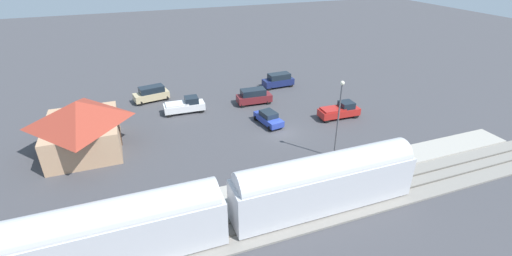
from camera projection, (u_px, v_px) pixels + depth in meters
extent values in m
plane|color=#424247|center=(282.00, 132.00, 43.07)|extent=(200.00, 200.00, 0.00)
cube|color=gray|center=(347.00, 200.00, 31.38)|extent=(4.80, 70.00, 0.18)
cube|color=#59544C|center=(352.00, 204.00, 30.72)|extent=(0.10, 70.00, 0.12)
cube|color=#59544C|center=(343.00, 194.00, 31.91)|extent=(0.10, 70.00, 0.12)
cube|color=#A8A399|center=(324.00, 175.00, 34.68)|extent=(3.20, 46.00, 0.30)
cube|color=silver|center=(324.00, 187.00, 29.65)|extent=(2.90, 16.06, 3.70)
cube|color=red|center=(315.00, 181.00, 31.00)|extent=(0.04, 14.78, 0.36)
cylinder|color=silver|center=(326.00, 170.00, 28.85)|extent=(2.75, 15.42, 2.76)
cube|color=silver|center=(110.00, 240.00, 24.34)|extent=(2.90, 16.06, 3.70)
cube|color=red|center=(111.00, 229.00, 25.70)|extent=(0.04, 14.78, 0.36)
cylinder|color=silver|center=(105.00, 220.00, 23.54)|extent=(2.75, 15.42, 2.76)
cube|color=tan|center=(84.00, 135.00, 38.69)|extent=(9.17, 7.29, 3.47)
pyramid|color=#9E3828|center=(78.00, 111.00, 37.37)|extent=(9.97, 8.09, 2.32)
cube|color=#4C3323|center=(121.00, 135.00, 40.16)|extent=(1.10, 0.08, 2.10)
cylinder|color=brown|center=(256.00, 189.00, 31.75)|extent=(0.22, 0.22, 0.85)
cylinder|color=green|center=(256.00, 182.00, 31.42)|extent=(0.36, 0.36, 0.62)
sphere|color=tan|center=(256.00, 178.00, 31.22)|extent=(0.24, 0.24, 0.24)
cube|color=white|center=(184.00, 107.00, 47.78)|extent=(2.10, 5.45, 0.92)
cube|color=#19232D|center=(191.00, 100.00, 47.68)|extent=(1.77, 1.77, 0.84)
cylinder|color=black|center=(199.00, 105.00, 49.35)|extent=(0.22, 0.76, 0.76)
cylinder|color=black|center=(202.00, 110.00, 47.90)|extent=(0.22, 0.76, 0.76)
cylinder|color=black|center=(168.00, 110.00, 48.09)|extent=(0.22, 0.76, 0.76)
cylinder|color=black|center=(169.00, 115.00, 46.64)|extent=(0.22, 0.76, 0.76)
cube|color=white|center=(177.00, 104.00, 47.25)|extent=(1.94, 3.02, 0.20)
cube|color=navy|center=(278.00, 82.00, 56.56)|extent=(2.16, 4.98, 1.00)
cube|color=#19232D|center=(279.00, 76.00, 56.18)|extent=(1.87, 3.50, 0.88)
cylinder|color=black|center=(270.00, 88.00, 55.42)|extent=(0.22, 0.68, 0.68)
cylinder|color=black|center=(265.00, 85.00, 56.83)|extent=(0.22, 0.68, 0.68)
cylinder|color=black|center=(291.00, 85.00, 56.75)|extent=(0.22, 0.68, 0.68)
cylinder|color=black|center=(286.00, 82.00, 58.15)|extent=(0.22, 0.68, 0.68)
cube|color=red|center=(339.00, 112.00, 46.29)|extent=(2.11, 5.45, 0.92)
cube|color=#19232D|center=(346.00, 105.00, 46.19)|extent=(1.77, 1.78, 0.84)
cylinder|color=black|center=(349.00, 110.00, 47.85)|extent=(0.22, 0.76, 0.76)
cylinder|color=black|center=(356.00, 115.00, 46.41)|extent=(0.22, 0.76, 0.76)
cylinder|color=black|center=(321.00, 115.00, 46.60)|extent=(0.22, 0.76, 0.76)
cylinder|color=black|center=(327.00, 120.00, 45.16)|extent=(0.22, 0.76, 0.76)
cube|color=red|center=(333.00, 109.00, 45.76)|extent=(1.95, 3.02, 0.20)
cube|color=#283D9E|center=(268.00, 119.00, 44.67)|extent=(4.74, 2.55, 0.76)
cube|color=#19232D|center=(269.00, 114.00, 44.35)|extent=(2.39, 1.95, 0.64)
cylinder|color=black|center=(256.00, 118.00, 45.79)|extent=(0.22, 0.68, 0.68)
cylinder|color=black|center=(267.00, 115.00, 46.51)|extent=(0.22, 0.68, 0.68)
cylinder|color=black|center=(270.00, 128.00, 43.18)|extent=(0.22, 0.68, 0.68)
cylinder|color=black|center=(281.00, 126.00, 43.89)|extent=(0.22, 0.68, 0.68)
cube|color=maroon|center=(254.00, 98.00, 50.50)|extent=(2.19, 4.99, 1.00)
cube|color=#19232D|center=(253.00, 92.00, 50.03)|extent=(1.89, 3.51, 0.88)
cylinder|color=black|center=(265.00, 98.00, 51.98)|extent=(0.22, 0.68, 0.68)
cylinder|color=black|center=(269.00, 102.00, 50.52)|extent=(0.22, 0.68, 0.68)
cylinder|color=black|center=(240.00, 101.00, 50.94)|extent=(0.22, 0.68, 0.68)
cylinder|color=black|center=(243.00, 105.00, 49.48)|extent=(0.22, 0.68, 0.68)
cube|color=#C6B284|center=(151.00, 96.00, 51.36)|extent=(2.85, 5.18, 1.00)
cube|color=#19232D|center=(151.00, 89.00, 51.00)|extent=(2.34, 3.69, 0.88)
cylinder|color=black|center=(140.00, 103.00, 50.06)|extent=(0.22, 0.68, 0.68)
cylinder|color=black|center=(137.00, 100.00, 51.36)|extent=(0.22, 0.68, 0.68)
cylinder|color=black|center=(166.00, 98.00, 51.82)|extent=(0.22, 0.68, 0.68)
cylinder|color=black|center=(163.00, 94.00, 53.13)|extent=(0.22, 0.68, 0.68)
cylinder|color=#515156|center=(338.00, 123.00, 36.11)|extent=(0.16, 0.16, 8.21)
sphere|color=#EAE5C6|center=(342.00, 83.00, 34.15)|extent=(0.44, 0.44, 0.44)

